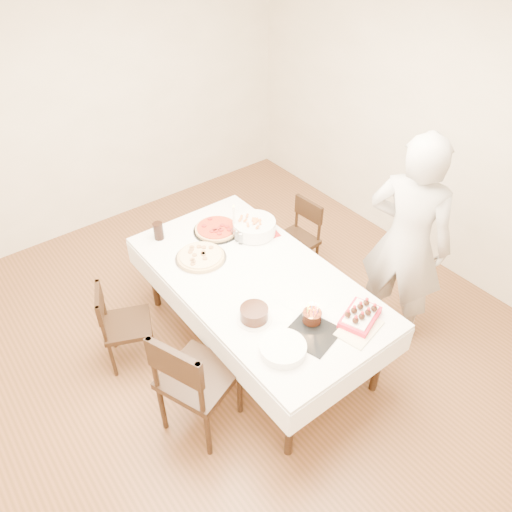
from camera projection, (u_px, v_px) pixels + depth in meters
floor at (244, 344)px, 4.30m from camera, size 5.00×5.00×0.00m
wall_back at (93, 103)px, 4.99m from camera, size 4.50×0.04×2.70m
wall_right at (441, 129)px, 4.52m from camera, size 0.04×5.00×2.70m
ceiling at (236, 1)px, 2.60m from camera, size 5.00×5.00×0.00m
dining_table at (256, 312)px, 4.08m from camera, size 1.40×2.26×0.75m
chair_right_savory at (295, 241)px, 4.79m from camera, size 0.43×0.43×0.79m
chair_left_savory at (128, 325)px, 3.95m from camera, size 0.52×0.52×0.78m
chair_left_dessert at (199, 377)px, 3.43m from camera, size 0.66×0.66×1.00m
person at (407, 243)px, 3.89m from camera, size 0.65×0.79×1.87m
pizza_white at (201, 257)px, 4.01m from camera, size 0.43×0.43×0.04m
pizza_pepperoni at (216, 229)px, 4.31m from camera, size 0.49×0.49×0.04m
red_placemat at (265, 233)px, 4.30m from camera, size 0.25×0.25×0.01m
pasta_bowl at (254, 227)px, 4.25m from camera, size 0.45×0.45×0.12m
taper_candle at (234, 220)px, 4.16m from camera, size 0.08×0.08×0.32m
shaker_pair at (241, 238)px, 4.15m from camera, size 0.12×0.12×0.12m
cola_glass at (158, 231)px, 4.19m from camera, size 0.10×0.10×0.15m
layer_cake at (254, 314)px, 3.47m from camera, size 0.29×0.29×0.10m
cake_board at (312, 333)px, 3.40m from camera, size 0.40×0.40×0.01m
birthday_cake at (312, 313)px, 3.44m from camera, size 0.15×0.15×0.14m
strawberry_box at (360, 316)px, 3.47m from camera, size 0.36×0.30×0.08m
box_lid at (359, 329)px, 3.43m from camera, size 0.36×0.28×0.03m
plate_stack at (283, 348)px, 3.26m from camera, size 0.33×0.33×0.06m
china_plate at (282, 349)px, 3.29m from camera, size 0.31×0.31×0.01m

